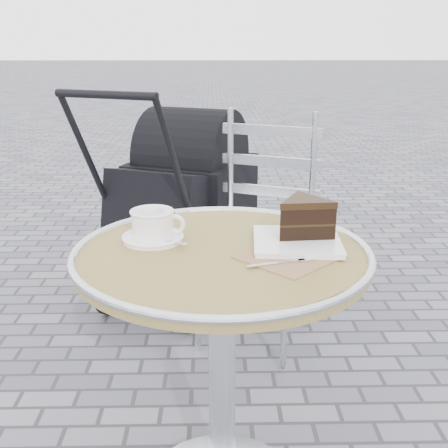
{
  "coord_description": "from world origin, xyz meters",
  "views": [
    {
      "loc": [
        -0.02,
        -1.26,
        1.21
      ],
      "look_at": [
        0.01,
        0.06,
        0.78
      ],
      "focal_mm": 45.0,
      "sensor_mm": 36.0,
      "label": 1
    }
  ],
  "objects_px": {
    "cappuccino_set": "(153,227)",
    "bistro_chair": "(264,200)",
    "cafe_table": "(222,312)",
    "cake_plate_set": "(303,223)",
    "baby_stroller": "(183,201)"
  },
  "relations": [
    {
      "from": "baby_stroller",
      "to": "cappuccino_set",
      "type": "bearing_deg",
      "value": -66.95
    },
    {
      "from": "cafe_table",
      "to": "bistro_chair",
      "type": "bearing_deg",
      "value": 78.83
    },
    {
      "from": "bistro_chair",
      "to": "cappuccino_set",
      "type": "bearing_deg",
      "value": -88.98
    },
    {
      "from": "cake_plate_set",
      "to": "baby_stroller",
      "type": "bearing_deg",
      "value": 109.28
    },
    {
      "from": "bistro_chair",
      "to": "baby_stroller",
      "type": "xyz_separation_m",
      "value": [
        -0.36,
        0.41,
        -0.12
      ]
    },
    {
      "from": "cappuccino_set",
      "to": "bistro_chair",
      "type": "height_order",
      "value": "bistro_chair"
    },
    {
      "from": "cafe_table",
      "to": "bistro_chair",
      "type": "height_order",
      "value": "bistro_chair"
    },
    {
      "from": "cafe_table",
      "to": "baby_stroller",
      "type": "distance_m",
      "value": 1.39
    },
    {
      "from": "baby_stroller",
      "to": "bistro_chair",
      "type": "bearing_deg",
      "value": -25.84
    },
    {
      "from": "cafe_table",
      "to": "cappuccino_set",
      "type": "distance_m",
      "value": 0.27
    },
    {
      "from": "cake_plate_set",
      "to": "cafe_table",
      "type": "bearing_deg",
      "value": -161.63
    },
    {
      "from": "cappuccino_set",
      "to": "bistro_chair",
      "type": "relative_size",
      "value": 0.17
    },
    {
      "from": "bistro_chair",
      "to": "baby_stroller",
      "type": "relative_size",
      "value": 0.87
    },
    {
      "from": "cappuccino_set",
      "to": "bistro_chair",
      "type": "bearing_deg",
      "value": 71.24
    },
    {
      "from": "cafe_table",
      "to": "cappuccino_set",
      "type": "relative_size",
      "value": 4.6
    }
  ]
}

